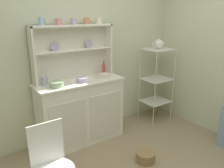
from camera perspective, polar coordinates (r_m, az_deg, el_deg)
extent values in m
cube|color=beige|center=(3.17, -8.22, 8.72)|extent=(3.84, 0.05, 2.50)
cube|color=white|center=(3.12, -7.99, -6.96)|extent=(1.15, 0.42, 0.89)
cube|color=silver|center=(2.86, -10.97, -10.48)|extent=(0.48, 0.01, 0.62)
cube|color=silver|center=(3.09, -1.53, -7.92)|extent=(0.48, 0.01, 0.62)
cube|color=white|center=(2.97, -8.34, 0.63)|extent=(1.18, 0.45, 0.02)
cube|color=silver|center=(3.06, -10.34, 8.12)|extent=(1.10, 0.02, 0.71)
cube|color=white|center=(2.81, -19.73, 6.55)|extent=(0.02, 0.18, 0.71)
cube|color=white|center=(3.25, -0.98, 8.94)|extent=(0.02, 0.18, 0.71)
cube|color=white|center=(2.98, -9.72, 8.61)|extent=(1.06, 0.16, 0.02)
cube|color=white|center=(2.95, -10.04, 14.51)|extent=(1.10, 0.18, 0.02)
cylinder|color=#B79ECC|center=(2.92, -14.45, 9.30)|extent=(0.11, 0.03, 0.11)
cylinder|color=#B79ECC|center=(3.12, -5.98, 10.25)|extent=(0.11, 0.03, 0.11)
cylinder|color=silver|center=(3.49, 10.92, -1.59)|extent=(0.01, 0.01, 1.20)
cylinder|color=silver|center=(3.79, 15.42, -0.38)|extent=(0.01, 0.01, 1.20)
cylinder|color=silver|center=(3.74, 7.01, -0.12)|extent=(0.01, 0.01, 1.20)
cylinder|color=silver|center=(4.02, 11.52, 0.92)|extent=(0.01, 0.01, 1.20)
cube|color=silver|center=(3.62, 11.80, 8.74)|extent=(0.44, 0.38, 0.01)
cube|color=silver|center=(3.73, 11.34, 1.26)|extent=(0.44, 0.38, 0.01)
cube|color=silver|center=(3.85, 11.00, -4.27)|extent=(0.44, 0.38, 0.01)
cube|color=white|center=(2.08, -16.49, -14.42)|extent=(0.31, 0.02, 0.40)
cylinder|color=#93754C|center=(2.88, 8.54, -17.94)|extent=(0.23, 0.23, 0.12)
cylinder|color=#8EB2D1|center=(2.81, -17.73, 15.02)|extent=(0.06, 0.06, 0.09)
torus|color=#8EB2D1|center=(2.82, -16.89, 15.19)|extent=(0.01, 0.05, 0.05)
cylinder|color=#D17A84|center=(2.88, -13.71, 15.23)|extent=(0.07, 0.07, 0.08)
torus|color=#D17A84|center=(2.89, -12.85, 15.37)|extent=(0.01, 0.05, 0.05)
cylinder|color=#B79ECC|center=(2.95, -9.97, 15.52)|extent=(0.07, 0.07, 0.08)
torus|color=#B79ECC|center=(2.97, -9.20, 15.64)|extent=(0.01, 0.05, 0.05)
cylinder|color=#C67556|center=(3.04, -6.56, 15.77)|extent=(0.07, 0.07, 0.09)
torus|color=#C67556|center=(3.06, -5.75, 15.88)|extent=(0.01, 0.05, 0.05)
cylinder|color=silver|center=(3.13, -3.43, 15.89)|extent=(0.08, 0.08, 0.09)
torus|color=silver|center=(3.16, -2.66, 16.00)|extent=(0.01, 0.05, 0.05)
cylinder|color=#9EB78E|center=(2.76, -14.07, -0.06)|extent=(0.17, 0.17, 0.06)
cylinder|color=#B79ECC|center=(2.89, -7.70, 1.03)|extent=(0.13, 0.13, 0.06)
cylinder|color=silver|center=(3.05, -1.95, 2.11)|extent=(0.15, 0.15, 0.06)
cylinder|color=#B74C47|center=(3.22, -2.12, 3.68)|extent=(0.05, 0.05, 0.14)
cylinder|color=#B74C47|center=(3.20, -2.14, 5.26)|extent=(0.02, 0.02, 0.04)
cylinder|color=#4C382D|center=(3.20, -2.14, 5.73)|extent=(0.03, 0.03, 0.01)
cylinder|color=#B2B7C6|center=(2.86, -16.90, 0.82)|extent=(0.08, 0.08, 0.11)
cylinder|color=silver|center=(2.86, -16.82, 2.28)|extent=(0.02, 0.02, 0.16)
ellipsoid|color=silver|center=(2.84, -16.97, 3.97)|extent=(0.02, 0.01, 0.01)
cylinder|color=silver|center=(2.82, -16.80, 2.26)|extent=(0.03, 0.01, 0.18)
ellipsoid|color=silver|center=(2.80, -16.97, 4.15)|extent=(0.02, 0.01, 0.01)
sphere|color=white|center=(3.61, 11.88, 9.98)|extent=(0.15, 0.15, 0.15)
sphere|color=silver|center=(3.60, 11.96, 11.29)|extent=(0.02, 0.02, 0.02)
cylinder|color=white|center=(3.69, 13.02, 10.22)|extent=(0.09, 0.02, 0.07)
torus|color=white|center=(3.55, 10.91, 9.92)|extent=(0.01, 0.09, 0.09)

